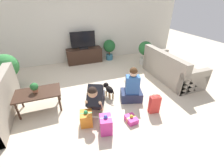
% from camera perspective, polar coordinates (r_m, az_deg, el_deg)
% --- Properties ---
extents(ground_plane, '(16.00, 16.00, 0.00)m').
position_cam_1_polar(ground_plane, '(4.13, -5.20, -3.51)').
color(ground_plane, beige).
extents(wall_back, '(8.40, 0.06, 2.60)m').
position_cam_1_polar(wall_back, '(6.09, -12.91, 20.37)').
color(wall_back, beige).
rests_on(wall_back, ground_plane).
extents(sofa_right, '(0.92, 1.94, 0.88)m').
position_cam_1_polar(sofa_right, '(5.08, 21.32, 5.34)').
color(sofa_right, gray).
rests_on(sofa_right, ground_plane).
extents(coffee_table, '(0.97, 0.57, 0.46)m').
position_cam_1_polar(coffee_table, '(3.73, -26.36, -3.53)').
color(coffee_table, '#382319').
rests_on(coffee_table, ground_plane).
extents(tv_console, '(1.34, 0.44, 0.56)m').
position_cam_1_polar(tv_console, '(6.09, -10.43, 10.63)').
color(tv_console, '#382319').
rests_on(tv_console, ground_plane).
extents(tv, '(0.92, 0.20, 0.64)m').
position_cam_1_polar(tv, '(5.92, -10.95, 15.73)').
color(tv, black).
rests_on(tv, tv_console).
extents(potted_plant_corner_right, '(0.51, 0.51, 0.87)m').
position_cam_1_polar(potted_plant_corner_right, '(5.90, 12.52, 12.28)').
color(potted_plant_corner_right, beige).
rests_on(potted_plant_corner_right, ground_plane).
extents(potted_plant_back_right, '(0.48, 0.48, 0.81)m').
position_cam_1_polar(potted_plant_back_right, '(6.20, -1.04, 13.76)').
color(potted_plant_back_right, '#336B84').
rests_on(potted_plant_back_right, ground_plane).
extents(potted_plant_corner_left, '(0.64, 0.64, 0.98)m').
position_cam_1_polar(potted_plant_corner_left, '(5.01, -35.26, 5.22)').
color(potted_plant_corner_left, '#336B84').
rests_on(potted_plant_corner_left, ground_plane).
extents(person_kneeling, '(0.60, 0.82, 0.78)m').
position_cam_1_polar(person_kneeling, '(3.37, -6.18, -5.12)').
color(person_kneeling, '#23232D').
rests_on(person_kneeling, ground_plane).
extents(person_sitting, '(0.61, 0.58, 0.92)m').
position_cam_1_polar(person_sitting, '(3.71, 7.57, -1.70)').
color(person_sitting, '#283351').
rests_on(person_sitting, ground_plane).
extents(dog, '(0.21, 0.48, 0.34)m').
position_cam_1_polar(dog, '(3.87, -1.36, -1.81)').
color(dog, black).
rests_on(dog, ground_plane).
extents(gift_box_a, '(0.27, 0.32, 0.41)m').
position_cam_1_polar(gift_box_a, '(2.97, -2.37, -15.09)').
color(gift_box_a, '#CC3389').
rests_on(gift_box_a, ground_plane).
extents(gift_box_b, '(0.23, 0.28, 0.18)m').
position_cam_1_polar(gift_box_b, '(3.26, 7.34, -13.12)').
color(gift_box_b, '#CC3389').
rests_on(gift_box_b, ground_plane).
extents(gift_box_c, '(0.29, 0.31, 0.35)m').
position_cam_1_polar(gift_box_c, '(3.17, -9.73, -12.77)').
color(gift_box_c, orange).
rests_on(gift_box_c, ground_plane).
extents(gift_bag_a, '(0.25, 0.17, 0.45)m').
position_cam_1_polar(gift_bag_a, '(3.50, 15.86, -7.42)').
color(gift_bag_a, red).
rests_on(gift_bag_a, ground_plane).
extents(tabletop_plant, '(0.17, 0.17, 0.22)m').
position_cam_1_polar(tabletop_plant, '(3.67, -27.50, -1.11)').
color(tabletop_plant, '#A36042').
rests_on(tabletop_plant, coffee_table).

